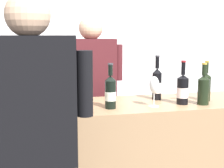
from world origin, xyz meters
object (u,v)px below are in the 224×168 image
(wine_bottle_5, at_px, (183,89))
(wine_bottle_0, at_px, (206,86))
(ice_bucket, at_px, (13,92))
(wine_bottle_2, at_px, (157,84))
(person_server, at_px, (92,109))
(wine_bottle_3, at_px, (34,93))
(wine_glass, at_px, (154,86))
(wine_bottle_4, at_px, (203,89))
(wine_bottle_6, at_px, (76,91))
(wine_bottle_1, at_px, (110,92))

(wine_bottle_5, bearing_deg, wine_bottle_0, 18.15)
(ice_bucket, bearing_deg, wine_bottle_2, -0.96)
(wine_bottle_2, height_order, person_server, person_server)
(wine_bottle_0, height_order, wine_bottle_2, wine_bottle_2)
(wine_bottle_3, height_order, wine_glass, wine_bottle_3)
(wine_bottle_3, relative_size, ice_bucket, 1.68)
(wine_bottle_4, distance_m, wine_bottle_5, 0.15)
(wine_bottle_3, xyz_separation_m, ice_bucket, (-0.15, 0.18, -0.02))
(wine_bottle_5, xyz_separation_m, person_server, (-0.54, 0.76, -0.29))
(wine_glass, relative_size, ice_bucket, 1.09)
(wine_bottle_5, bearing_deg, wine_bottle_4, -17.73)
(wine_bottle_4, xyz_separation_m, ice_bucket, (-1.34, 0.27, -0.02))
(wine_bottle_2, relative_size, wine_bottle_3, 1.04)
(wine_bottle_0, bearing_deg, wine_bottle_6, -172.99)
(wine_bottle_3, height_order, wine_bottle_6, wine_bottle_6)
(wine_bottle_4, distance_m, ice_bucket, 1.37)
(wine_bottle_2, xyz_separation_m, person_server, (-0.42, 0.56, -0.31))
(wine_bottle_0, distance_m, wine_glass, 0.47)
(wine_bottle_4, xyz_separation_m, wine_bottle_5, (-0.14, 0.05, -0.01))
(wine_bottle_2, relative_size, ice_bucket, 1.75)
(wine_bottle_4, distance_m, wine_bottle_6, 0.92)
(wine_bottle_3, bearing_deg, wine_bottle_1, -5.71)
(wine_bottle_5, relative_size, wine_bottle_6, 0.88)
(wine_bottle_5, bearing_deg, wine_bottle_6, -176.43)
(wine_bottle_5, bearing_deg, wine_bottle_1, -178.88)
(wine_bottle_2, bearing_deg, wine_glass, -115.73)
(wine_bottle_1, distance_m, wine_bottle_2, 0.47)
(wine_bottle_3, distance_m, wine_bottle_4, 1.20)
(wine_bottle_1, distance_m, wine_bottle_5, 0.54)
(wine_bottle_0, xyz_separation_m, wine_glass, (-0.46, -0.10, 0.03))
(wine_bottle_2, height_order, wine_glass, wine_bottle_2)
(wine_bottle_1, distance_m, wine_bottle_6, 0.24)
(wine_bottle_1, height_order, person_server, person_server)
(ice_bucket, xyz_separation_m, person_server, (0.66, 0.54, -0.28))
(wine_bottle_5, distance_m, ice_bucket, 1.22)
(wine_bottle_2, xyz_separation_m, wine_bottle_5, (0.12, -0.20, -0.02))
(wine_bottle_6, relative_size, ice_bucket, 1.84)
(wine_bottle_3, relative_size, wine_bottle_4, 1.10)
(wine_bottle_2, bearing_deg, wine_bottle_1, -153.18)
(wine_bottle_1, height_order, ice_bucket, wine_bottle_1)
(wine_bottle_6, height_order, wine_glass, wine_bottle_6)
(wine_bottle_0, bearing_deg, wine_bottle_3, -178.43)
(wine_glass, bearing_deg, wine_bottle_6, -177.75)
(wine_bottle_0, distance_m, ice_bucket, 1.44)
(wine_bottle_5, xyz_separation_m, wine_glass, (-0.23, -0.03, 0.04))
(wine_bottle_3, height_order, person_server, person_server)
(wine_bottle_6, bearing_deg, wine_bottle_1, 9.08)
(person_server, bearing_deg, wine_bottle_3, -125.32)
(wine_bottle_4, bearing_deg, wine_bottle_2, 136.50)
(wine_bottle_2, height_order, ice_bucket, wine_bottle_2)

